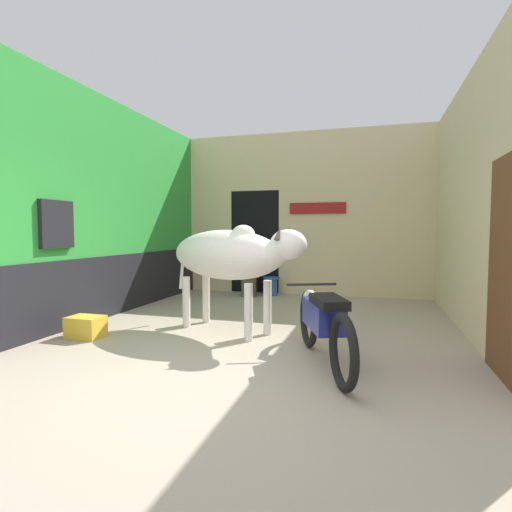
{
  "coord_description": "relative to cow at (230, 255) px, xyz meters",
  "views": [
    {
      "loc": [
        1.44,
        -3.19,
        1.39
      ],
      "look_at": [
        -0.2,
        2.43,
        1.02
      ],
      "focal_mm": 28.0,
      "sensor_mm": 36.0,
      "label": 1
    }
  ],
  "objects": [
    {
      "name": "motorcycle_near",
      "position": [
        1.39,
        -1.01,
        -0.61
      ],
      "size": [
        0.88,
        1.9,
        0.79
      ],
      "color": "black",
      "rests_on": "ground_plane"
    },
    {
      "name": "wall_back_with_doorway",
      "position": [
        0.03,
        3.74,
        0.49
      ],
      "size": [
        5.31,
        0.93,
        3.52
      ],
      "color": "beige",
      "rests_on": "ground_plane"
    },
    {
      "name": "wall_right_with_door",
      "position": [
        3.16,
        0.74,
        0.68
      ],
      "size": [
        0.22,
        5.4,
        3.52
      ],
      "color": "beige",
      "rests_on": "ground_plane"
    },
    {
      "name": "plastic_stool",
      "position": [
        -0.22,
        3.18,
        -0.85
      ],
      "size": [
        0.37,
        0.37,
        0.39
      ],
      "color": "#2856B2",
      "rests_on": "ground_plane"
    },
    {
      "name": "crate",
      "position": [
        -1.7,
        -0.81,
        -0.92
      ],
      "size": [
        0.44,
        0.32,
        0.28
      ],
      "color": "gold",
      "rests_on": "ground_plane"
    },
    {
      "name": "shopkeeper_seated",
      "position": [
        -0.63,
        2.99,
        -0.45
      ],
      "size": [
        0.42,
        0.33,
        1.17
      ],
      "color": "brown",
      "rests_on": "ground_plane"
    },
    {
      "name": "cow",
      "position": [
        0.0,
        0.0,
        0.0
      ],
      "size": [
        2.26,
        1.38,
        1.47
      ],
      "color": "silver",
      "rests_on": "ground_plane"
    },
    {
      "name": "wall_left_shopfront",
      "position": [
        -2.32,
        0.78,
        0.64
      ],
      "size": [
        0.25,
        5.4,
        3.52
      ],
      "color": "green",
      "rests_on": "ground_plane"
    },
    {
      "name": "ground_plane",
      "position": [
        0.42,
        -1.91,
        -1.06
      ],
      "size": [
        30.0,
        30.0,
        0.0
      ],
      "primitive_type": "plane",
      "color": "tan"
    }
  ]
}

